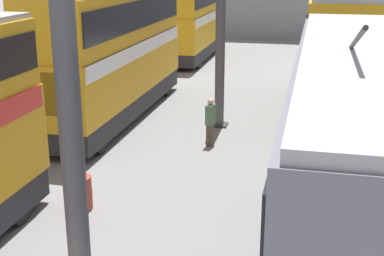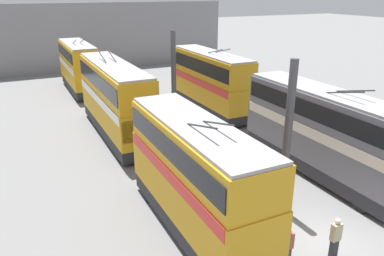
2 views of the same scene
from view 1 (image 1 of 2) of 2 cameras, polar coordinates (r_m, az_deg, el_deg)
name	(u,v)px [view 1 (image 1 of 2)]	position (r m, az deg, el deg)	size (l,w,h in m)	color
support_column_near	(72,147)	(8.38, -12.69, -1.97)	(0.66, 0.66, 7.37)	#4C4C51
support_column_far	(220,36)	(20.55, 3.04, 9.80)	(0.66, 0.66, 7.37)	#4C4C51
bus_left_near	(360,165)	(9.97, 17.50, -3.83)	(11.16, 2.54, 5.56)	black
bus_left_far	(338,47)	(22.75, 15.35, 8.30)	(10.29, 2.54, 5.76)	black
bus_right_mid	(113,45)	(22.06, -8.46, 8.71)	(11.42, 2.54, 5.92)	black
bus_right_far	(192,16)	(35.58, -0.03, 11.88)	(9.39, 2.54, 5.62)	black
person_aisle_midway	(210,121)	(18.77, 1.98, 0.77)	(0.46, 0.32, 1.71)	#473D33
oil_drum	(81,193)	(14.45, -11.81, -6.77)	(0.64, 0.64, 0.90)	#933828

